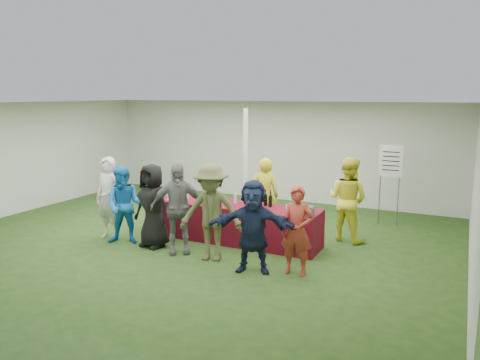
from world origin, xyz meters
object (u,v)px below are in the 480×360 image
at_px(customer_1, 125,205).
at_px(customer_6, 297,231).
at_px(staff_back, 348,199).
at_px(customer_2, 152,206).
at_px(staff_pourer, 265,196).
at_px(customer_4, 211,212).
at_px(customer_3, 177,208).
at_px(serving_table, 231,222).
at_px(wine_list_sign, 390,167).
at_px(dump_bucket, 307,211).
at_px(customer_0, 109,198).
at_px(customer_5, 253,226).

xyz_separation_m(customer_1, customer_6, (3.55, -0.06, -0.03)).
bearing_deg(staff_back, customer_2, 46.84).
distance_m(staff_pourer, customer_4, 1.86).
relative_size(staff_pourer, customer_4, 0.93).
relative_size(staff_back, customer_3, 1.00).
bearing_deg(serving_table, customer_6, -32.04).
bearing_deg(wine_list_sign, dump_bucket, -109.85).
distance_m(serving_table, wine_list_sign, 3.78).
distance_m(staff_pourer, customer_2, 2.33).
xyz_separation_m(staff_pourer, staff_back, (1.66, 0.30, 0.04)).
bearing_deg(customer_0, dump_bucket, 11.41).
distance_m(staff_pourer, customer_6, 2.28).
height_order(serving_table, customer_5, customer_5).
distance_m(wine_list_sign, staff_pourer, 2.91).
distance_m(customer_0, customer_5, 3.36).
bearing_deg(customer_5, customer_4, 151.98).
bearing_deg(customer_4, staff_pourer, 68.94).
distance_m(serving_table, dump_bucket, 1.72).
bearing_deg(dump_bucket, customer_5, -117.66).
height_order(customer_0, customer_2, customer_0).
bearing_deg(wine_list_sign, customer_3, -131.48).
relative_size(customer_0, customer_6, 1.14).
height_order(serving_table, staff_back, staff_back).
xyz_separation_m(staff_pourer, customer_4, (-0.23, -1.85, 0.06)).
xyz_separation_m(customer_1, customer_5, (2.86, -0.26, 0.01)).
distance_m(customer_1, customer_6, 3.55).
bearing_deg(dump_bucket, customer_6, -82.29).
bearing_deg(customer_4, customer_2, 160.03).
bearing_deg(customer_1, customer_6, -22.58).
bearing_deg(customer_1, customer_5, -26.82).
distance_m(customer_0, customer_4, 2.45).
bearing_deg(customer_5, dump_bucket, 46.24).
relative_size(staff_back, customer_5, 1.10).
xyz_separation_m(staff_pourer, customer_2, (-1.59, -1.71, -0.00)).
height_order(staff_pourer, customer_2, staff_pourer).
xyz_separation_m(customer_0, customer_1, (0.47, -0.09, -0.07)).
xyz_separation_m(wine_list_sign, staff_pourer, (-2.23, -1.80, -0.51)).
height_order(wine_list_sign, staff_pourer, wine_list_sign).
bearing_deg(customer_5, staff_pourer, 91.93).
bearing_deg(dump_bucket, customer_4, -148.44).
height_order(customer_0, customer_4, customer_4).
relative_size(customer_0, customer_5, 1.08).
relative_size(customer_1, customer_3, 0.91).
bearing_deg(customer_2, customer_4, 4.41).
relative_size(wine_list_sign, customer_6, 1.23).
bearing_deg(customer_0, staff_back, 25.43).
relative_size(staff_back, customer_1, 1.11).
height_order(customer_4, customer_5, customer_4).
distance_m(dump_bucket, staff_back, 1.33).
xyz_separation_m(customer_5, customer_6, (0.69, 0.20, -0.04)).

